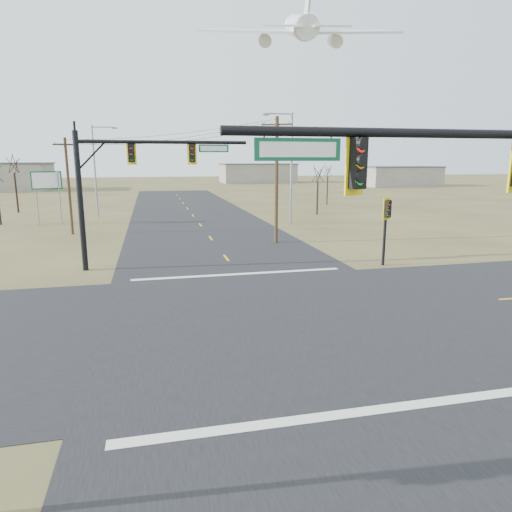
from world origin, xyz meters
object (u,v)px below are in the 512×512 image
(bare_tree_d, at_px, (328,170))
(highway_sign, at_px, (47,187))
(utility_pole_far, at_px, (69,184))
(bare_tree_c, at_px, (318,173))
(pedestal_signal_ne, at_px, (387,216))
(streetlight_c, at_px, (97,166))
(utility_pole_near, at_px, (277,179))
(bare_tree_b, at_px, (13,163))
(streetlight_a, at_px, (289,162))
(mast_arm_far, at_px, (129,172))

(bare_tree_d, bearing_deg, highway_sign, -158.98)
(utility_pole_far, bearing_deg, highway_sign, 114.95)
(bare_tree_c, relative_size, bare_tree_d, 1.00)
(utility_pole_far, bearing_deg, pedestal_signal_ne, -39.70)
(utility_pole_far, relative_size, bare_tree_c, 1.34)
(streetlight_c, bearing_deg, pedestal_signal_ne, -58.72)
(utility_pole_near, xyz_separation_m, bare_tree_c, (9.73, 16.91, -0.16))
(bare_tree_b, bearing_deg, streetlight_c, -33.95)
(utility_pole_near, distance_m, utility_pole_far, 18.22)
(highway_sign, relative_size, streetlight_a, 0.49)
(bare_tree_b, distance_m, bare_tree_d, 40.97)
(mast_arm_far, height_order, streetlight_c, streetlight_c)
(utility_pole_near, bearing_deg, bare_tree_c, 60.09)
(utility_pole_near, relative_size, streetlight_a, 0.88)
(utility_pole_far, bearing_deg, streetlight_c, 84.78)
(pedestal_signal_ne, bearing_deg, streetlight_a, 77.40)
(highway_sign, distance_m, bare_tree_d, 37.33)
(bare_tree_d, bearing_deg, bare_tree_b, -178.88)
(mast_arm_far, relative_size, streetlight_a, 0.91)
(utility_pole_near, height_order, utility_pole_far, utility_pole_near)
(utility_pole_near, bearing_deg, bare_tree_d, 61.23)
(pedestal_signal_ne, xyz_separation_m, utility_pole_near, (-4.41, 9.22, 1.88))
(pedestal_signal_ne, distance_m, bare_tree_b, 47.27)
(pedestal_signal_ne, bearing_deg, highway_sign, 121.14)
(mast_arm_far, xyz_separation_m, utility_pole_near, (10.70, 6.28, -0.76))
(streetlight_a, height_order, bare_tree_c, streetlight_a)
(highway_sign, xyz_separation_m, bare_tree_d, (34.83, 13.39, 1.12))
(streetlight_c, xyz_separation_m, bare_tree_d, (30.62, 7.75, -0.75))
(mast_arm_far, distance_m, pedestal_signal_ne, 15.61)
(mast_arm_far, height_order, utility_pole_far, utility_pole_far)
(mast_arm_far, xyz_separation_m, bare_tree_b, (-14.86, 33.51, 0.22))
(pedestal_signal_ne, height_order, bare_tree_b, bare_tree_b)
(streetlight_a, bearing_deg, bare_tree_c, 39.91)
(streetlight_c, bearing_deg, bare_tree_c, -10.06)
(streetlight_c, bearing_deg, streetlight_a, -30.94)
(bare_tree_c, xyz_separation_m, bare_tree_d, (5.66, 11.12, 0.11))
(utility_pole_near, relative_size, highway_sign, 1.81)
(utility_pole_far, bearing_deg, mast_arm_far, -68.42)
(bare_tree_c, bearing_deg, mast_arm_far, -131.37)
(pedestal_signal_ne, relative_size, utility_pole_near, 0.44)
(bare_tree_d, bearing_deg, streetlight_c, -165.79)
(mast_arm_far, relative_size, bare_tree_c, 1.61)
(highway_sign, distance_m, bare_tree_c, 29.27)
(utility_pole_far, distance_m, bare_tree_d, 37.53)
(mast_arm_far, relative_size, utility_pole_far, 1.20)
(highway_sign, relative_size, bare_tree_b, 0.71)
(mast_arm_far, bearing_deg, highway_sign, 126.74)
(mast_arm_far, xyz_separation_m, utility_pole_far, (-5.65, 14.30, -1.41))
(mast_arm_far, distance_m, bare_tree_d, 43.11)
(pedestal_signal_ne, height_order, utility_pole_far, utility_pole_far)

